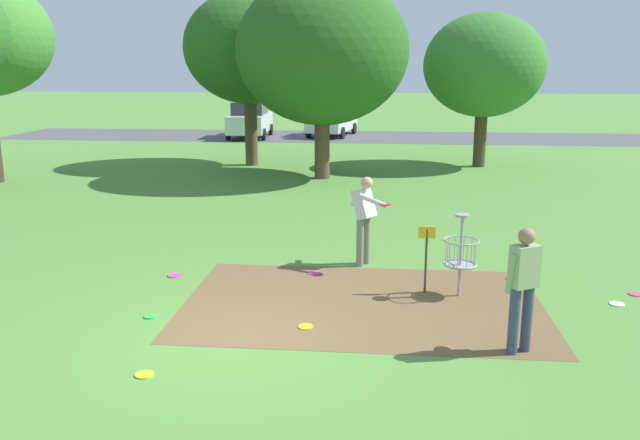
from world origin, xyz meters
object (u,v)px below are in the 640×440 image
tree_near_left (249,48)px  tree_near_right (484,66)px  player_foreground_watching (364,215)px  frisbee_far_left (306,327)px  player_throwing (523,283)px  parked_car_leftmost (250,120)px  frisbee_near_basket (144,375)px  disc_golf_basket (457,252)px  frisbee_mid_grass (175,275)px  frisbee_by_tee (635,294)px  frisbee_far_right (617,304)px  parked_car_center_left (332,118)px  frisbee_scattered_b (315,273)px  tree_mid_right (322,51)px  frisbee_scattered_a (151,316)px

tree_near_left → tree_near_right: bearing=3.1°
player_foreground_watching → frisbee_far_left: bearing=-103.5°
player_throwing → parked_car_leftmost: size_ratio=0.40×
frisbee_near_basket → disc_golf_basket: bearing=38.4°
frisbee_mid_grass → tree_near_right: bearing=62.0°
frisbee_by_tee → frisbee_far_right: size_ratio=0.89×
player_foreground_watching → tree_near_left: 13.55m
frisbee_mid_grass → parked_car_center_left: (0.99, 24.00, 0.91)m
disc_golf_basket → tree_near_right: 14.81m
frisbee_far_right → frisbee_near_basket: bearing=-155.2°
tree_near_left → frisbee_mid_grass: bearing=-84.7°
frisbee_scattered_b → tree_near_left: tree_near_left is taller
tree_mid_right → frisbee_mid_grass: bearing=-99.1°
player_foreground_watching → frisbee_far_left: size_ratio=7.56×
player_foreground_watching → frisbee_far_left: (-0.75, -3.13, -0.98)m
parked_car_center_left → frisbee_far_left: bearing=-86.4°
frisbee_by_tee → frisbee_scattered_b: bearing=173.5°
player_foreground_watching → frisbee_mid_grass: player_foreground_watching is taller
disc_golf_basket → parked_car_center_left: bearing=99.2°
frisbee_far_left → tree_near_left: 16.48m
frisbee_mid_grass → tree_mid_right: (1.70, 10.64, 4.13)m
frisbee_scattered_b → tree_mid_right: size_ratio=0.04×
frisbee_by_tee → frisbee_mid_grass: bearing=178.3°
frisbee_mid_grass → frisbee_far_right: bearing=-5.6°
frisbee_scattered_a → tree_near_right: size_ratio=0.04×
frisbee_near_basket → parked_car_leftmost: parked_car_leftmost is taller
frisbee_scattered_a → parked_car_center_left: bearing=88.4°
parked_car_center_left → player_throwing: bearing=-80.3°
frisbee_by_tee → frisbee_scattered_b: 5.47m
player_foreground_watching → parked_car_center_left: parked_car_center_left is taller
frisbee_far_right → parked_car_leftmost: parked_car_leftmost is taller
frisbee_near_basket → tree_near_left: (-2.06, 17.12, 4.30)m
disc_golf_basket → frisbee_near_basket: 5.31m
frisbee_far_right → parked_car_leftmost: (-10.69, 23.47, 0.91)m
frisbee_scattered_b → parked_car_leftmost: parked_car_leftmost is taller
frisbee_mid_grass → frisbee_near_basket: bearing=-77.7°
frisbee_far_left → frisbee_far_right: size_ratio=0.98×
disc_golf_basket → frisbee_by_tee: (3.00, 0.32, -0.74)m
frisbee_by_tee → parked_car_center_left: 25.22m
frisbee_scattered_a → frisbee_scattered_b: same height
frisbee_by_tee → disc_golf_basket: bearing=-173.9°
frisbee_by_tee → parked_car_leftmost: (-11.14, 22.97, 0.91)m
player_foreground_watching → tree_mid_right: tree_mid_right is taller
frisbee_far_left → tree_near_right: 16.97m
frisbee_by_tee → frisbee_far_right: same height
frisbee_scattered_b → parked_car_center_left: parked_car_center_left is taller
player_throwing → tree_near_right: size_ratio=0.31×
frisbee_near_basket → frisbee_scattered_b: 4.52m
frisbee_scattered_b → frisbee_far_right: bearing=-12.7°
frisbee_near_basket → tree_mid_right: bearing=86.6°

